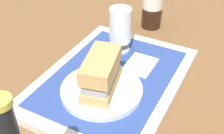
% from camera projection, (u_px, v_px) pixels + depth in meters
% --- Properties ---
extents(ground_plane, '(3.00, 3.00, 0.00)m').
position_uv_depth(ground_plane, '(112.00, 83.00, 0.74)').
color(ground_plane, brown).
extents(tray, '(0.44, 0.32, 0.02)m').
position_uv_depth(tray, '(112.00, 80.00, 0.73)').
color(tray, silver).
rests_on(tray, ground_plane).
extents(placemat, '(0.38, 0.27, 0.00)m').
position_uv_depth(placemat, '(112.00, 76.00, 0.73)').
color(placemat, '#2D4793').
rests_on(placemat, tray).
extents(plate, '(0.19, 0.19, 0.01)m').
position_uv_depth(plate, '(102.00, 90.00, 0.67)').
color(plate, white).
rests_on(plate, placemat).
extents(sandwich, '(0.14, 0.09, 0.08)m').
position_uv_depth(sandwich, '(102.00, 72.00, 0.65)').
color(sandwich, tan).
rests_on(sandwich, plate).
extents(beer_glass, '(0.06, 0.06, 0.12)m').
position_uv_depth(beer_glass, '(120.00, 27.00, 0.78)').
color(beer_glass, silver).
rests_on(beer_glass, placemat).
extents(napkin_folded, '(0.09, 0.07, 0.01)m').
position_uv_depth(napkin_folded, '(140.00, 65.00, 0.76)').
color(napkin_folded, white).
rests_on(napkin_folded, placemat).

